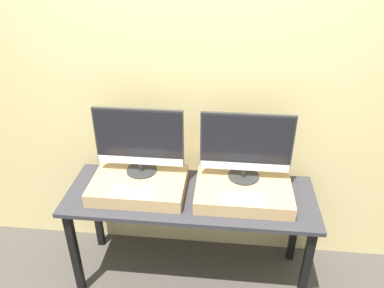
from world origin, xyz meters
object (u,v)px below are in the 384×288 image
at_px(monitor_right, 246,146).
at_px(monitor_left, 139,140).
at_px(keyboard_right, 244,199).
at_px(keyboard_left, 133,192).

bearing_deg(monitor_right, monitor_left, 180.00).
height_order(monitor_left, monitor_right, same).
height_order(monitor_left, keyboard_right, monitor_left).
bearing_deg(monitor_left, keyboard_right, -19.80).
relative_size(keyboard_left, monitor_right, 0.46).
distance_m(keyboard_left, monitor_right, 0.79).
xyz_separation_m(monitor_left, keyboard_left, (0.00, -0.26, -0.24)).
distance_m(monitor_left, monitor_right, 0.71).
height_order(monitor_left, keyboard_left, monitor_left).
distance_m(keyboard_left, keyboard_right, 0.71).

